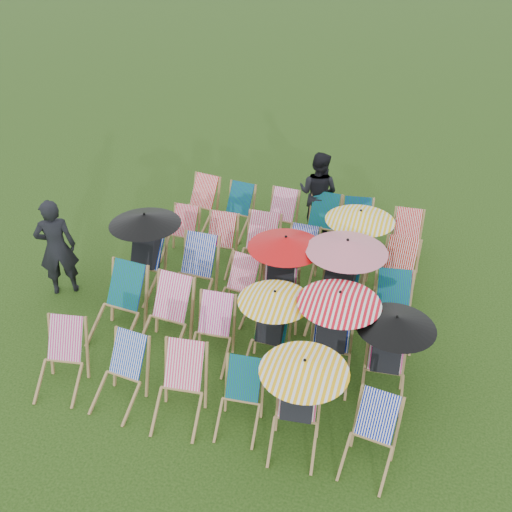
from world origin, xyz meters
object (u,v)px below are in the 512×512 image
(deckchair_5, at_px, (371,439))
(person_left, at_px, (56,247))
(deckchair_29, at_px, (406,239))
(person_rear, at_px, (318,193))
(deckchair_0, at_px, (60,360))

(deckchair_5, xyz_separation_m, person_left, (-5.41, 1.93, 0.43))
(deckchair_29, relative_size, person_left, 0.51)
(person_left, distance_m, person_rear, 4.89)
(person_left, bearing_deg, deckchair_29, 173.67)
(person_left, bearing_deg, deckchair_0, 90.10)
(deckchair_0, distance_m, deckchair_5, 4.13)
(deckchair_5, relative_size, person_left, 0.49)
(deckchair_5, xyz_separation_m, deckchair_29, (-0.05, 4.70, 0.02))
(deckchair_0, relative_size, person_left, 0.53)
(deckchair_5, relative_size, person_rear, 0.51)
(person_left, xyz_separation_m, person_rear, (3.59, 3.32, -0.02))
(person_left, relative_size, person_rear, 1.03)
(deckchair_5, distance_m, deckchair_29, 4.70)
(deckchair_5, bearing_deg, person_left, 167.52)
(person_left, height_order, person_rear, person_left)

